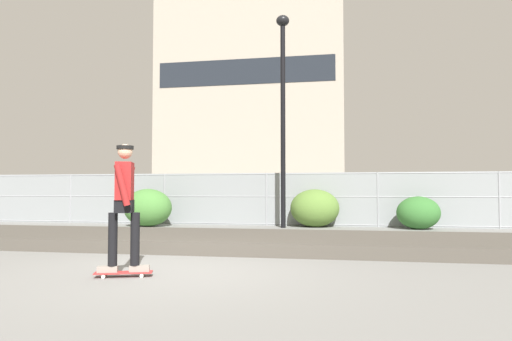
{
  "coord_description": "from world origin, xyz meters",
  "views": [
    {
      "loc": [
        2.56,
        -6.56,
        1.22
      ],
      "look_at": [
        0.21,
        6.15,
        1.79
      ],
      "focal_mm": 32.1,
      "sensor_mm": 36.0,
      "label": 1
    }
  ],
  "objects_px": {
    "skateboard": "(124,273)",
    "skater": "(124,198)",
    "shrub_center": "(315,208)",
    "street_lamp": "(283,95)",
    "parked_car_near": "(215,199)",
    "parked_car_mid": "(380,200)",
    "shrub_right": "(418,213)",
    "shrub_left": "(148,208)"
  },
  "relations": [
    {
      "from": "skateboard",
      "to": "skater",
      "type": "bearing_deg",
      "value": 71.57
    },
    {
      "from": "shrub_center",
      "to": "street_lamp",
      "type": "bearing_deg",
      "value": -153.62
    },
    {
      "from": "skateboard",
      "to": "skater",
      "type": "xyz_separation_m",
      "value": [
        0.0,
        0.0,
        1.05
      ]
    },
    {
      "from": "skater",
      "to": "parked_car_near",
      "type": "xyz_separation_m",
      "value": [
        -2.38,
        13.35,
        -0.27
      ]
    },
    {
      "from": "skateboard",
      "to": "shrub_center",
      "type": "xyz_separation_m",
      "value": [
        2.18,
        9.41,
        0.58
      ]
    },
    {
      "from": "skateboard",
      "to": "parked_car_mid",
      "type": "height_order",
      "value": "parked_car_mid"
    },
    {
      "from": "parked_car_near",
      "to": "shrub_right",
      "type": "relative_size",
      "value": 3.27
    },
    {
      "from": "skateboard",
      "to": "shrub_right",
      "type": "bearing_deg",
      "value": 59.06
    },
    {
      "from": "parked_car_mid",
      "to": "shrub_center",
      "type": "height_order",
      "value": "parked_car_mid"
    },
    {
      "from": "skater",
      "to": "shrub_center",
      "type": "xyz_separation_m",
      "value": [
        2.18,
        9.41,
        -0.48
      ]
    },
    {
      "from": "skater",
      "to": "street_lamp",
      "type": "distance_m",
      "value": 9.57
    },
    {
      "from": "parked_car_near",
      "to": "parked_car_mid",
      "type": "xyz_separation_m",
      "value": [
        6.99,
        -0.18,
        0.0
      ]
    },
    {
      "from": "skater",
      "to": "shrub_right",
      "type": "distance_m",
      "value": 10.64
    },
    {
      "from": "parked_car_mid",
      "to": "shrub_right",
      "type": "bearing_deg",
      "value": -78.17
    },
    {
      "from": "street_lamp",
      "to": "parked_car_mid",
      "type": "relative_size",
      "value": 1.58
    },
    {
      "from": "parked_car_near",
      "to": "shrub_center",
      "type": "relative_size",
      "value": 2.69
    },
    {
      "from": "skateboard",
      "to": "shrub_left",
      "type": "xyz_separation_m",
      "value": [
        -3.44,
        8.63,
        0.58
      ]
    },
    {
      "from": "shrub_right",
      "to": "parked_car_near",
      "type": "bearing_deg",
      "value": 151.62
    },
    {
      "from": "skater",
      "to": "shrub_left",
      "type": "height_order",
      "value": "skater"
    },
    {
      "from": "shrub_left",
      "to": "parked_car_mid",
      "type": "bearing_deg",
      "value": 29.38
    },
    {
      "from": "skater",
      "to": "shrub_center",
      "type": "height_order",
      "value": "skater"
    },
    {
      "from": "shrub_left",
      "to": "shrub_center",
      "type": "height_order",
      "value": "shrub_left"
    },
    {
      "from": "skater",
      "to": "shrub_center",
      "type": "distance_m",
      "value": 9.67
    },
    {
      "from": "shrub_left",
      "to": "shrub_right",
      "type": "distance_m",
      "value": 8.92
    },
    {
      "from": "parked_car_mid",
      "to": "shrub_right",
      "type": "distance_m",
      "value": 4.15
    },
    {
      "from": "skateboard",
      "to": "skater",
      "type": "distance_m",
      "value": 1.05
    },
    {
      "from": "shrub_right",
      "to": "street_lamp",
      "type": "bearing_deg",
      "value": -177.4
    },
    {
      "from": "street_lamp",
      "to": "shrub_right",
      "type": "bearing_deg",
      "value": 2.6
    },
    {
      "from": "parked_car_near",
      "to": "street_lamp",
      "type": "bearing_deg",
      "value": -51.21
    },
    {
      "from": "shrub_center",
      "to": "skateboard",
      "type": "bearing_deg",
      "value": -103.06
    },
    {
      "from": "street_lamp",
      "to": "parked_car_near",
      "type": "xyz_separation_m",
      "value": [
        -3.56,
        4.43,
        -3.55
      ]
    },
    {
      "from": "skater",
      "to": "shrub_right",
      "type": "relative_size",
      "value": 1.35
    },
    {
      "from": "shrub_center",
      "to": "parked_car_near",
      "type": "bearing_deg",
      "value": 139.27
    },
    {
      "from": "parked_car_near",
      "to": "shrub_right",
      "type": "distance_m",
      "value": 8.92
    },
    {
      "from": "parked_car_near",
      "to": "shrub_left",
      "type": "height_order",
      "value": "parked_car_near"
    },
    {
      "from": "parked_car_near",
      "to": "shrub_right",
      "type": "bearing_deg",
      "value": -28.38
    },
    {
      "from": "parked_car_mid",
      "to": "skateboard",
      "type": "bearing_deg",
      "value": -109.3
    },
    {
      "from": "skater",
      "to": "shrub_right",
      "type": "height_order",
      "value": "skater"
    },
    {
      "from": "parked_car_near",
      "to": "shrub_center",
      "type": "xyz_separation_m",
      "value": [
        4.57,
        -3.93,
        -0.2
      ]
    },
    {
      "from": "street_lamp",
      "to": "parked_car_mid",
      "type": "xyz_separation_m",
      "value": [
        3.43,
        4.25,
        -3.55
      ]
    },
    {
      "from": "skateboard",
      "to": "street_lamp",
      "type": "bearing_deg",
      "value": 82.47
    },
    {
      "from": "street_lamp",
      "to": "skater",
      "type": "bearing_deg",
      "value": -97.53
    }
  ]
}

